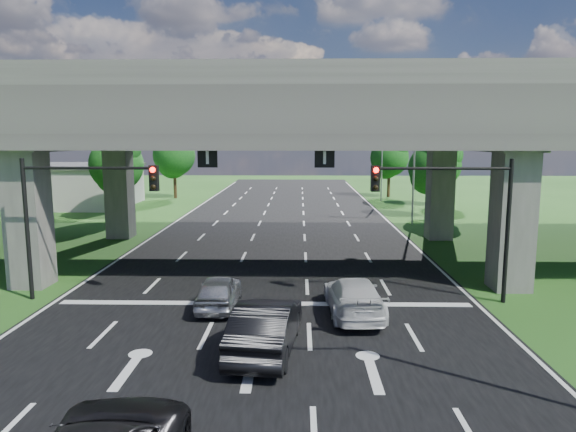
{
  "coord_description": "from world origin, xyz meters",
  "views": [
    {
      "loc": [
        1.45,
        -16.94,
        6.77
      ],
      "look_at": [
        0.91,
        6.66,
        3.23
      ],
      "focal_mm": 32.0,
      "sensor_mm": 36.0,
      "label": 1
    }
  ],
  "objects_px": {
    "car_dark": "(266,326)",
    "streetlight_beyond": "(379,148)",
    "signal_right": "(456,203)",
    "car_white": "(354,296)",
    "streetlight_far": "(409,151)",
    "car_silver": "(219,291)",
    "signal_left": "(76,202)"
  },
  "relations": [
    {
      "from": "car_dark",
      "to": "streetlight_beyond",
      "type": "bearing_deg",
      "value": -97.09
    },
    {
      "from": "signal_right",
      "to": "car_white",
      "type": "relative_size",
      "value": 1.22
    },
    {
      "from": "streetlight_far",
      "to": "car_white",
      "type": "xyz_separation_m",
      "value": [
        -6.53,
        -21.7,
        -5.11
      ]
    },
    {
      "from": "car_silver",
      "to": "car_white",
      "type": "bearing_deg",
      "value": 172.5
    },
    {
      "from": "car_dark",
      "to": "car_silver",
      "type": "bearing_deg",
      "value": -56.82
    },
    {
      "from": "signal_left",
      "to": "car_silver",
      "type": "height_order",
      "value": "signal_left"
    },
    {
      "from": "signal_left",
      "to": "car_dark",
      "type": "height_order",
      "value": "signal_left"
    },
    {
      "from": "car_dark",
      "to": "car_white",
      "type": "height_order",
      "value": "car_dark"
    },
    {
      "from": "signal_right",
      "to": "streetlight_far",
      "type": "xyz_separation_m",
      "value": [
        2.27,
        20.06,
        1.66
      ]
    },
    {
      "from": "streetlight_beyond",
      "to": "car_silver",
      "type": "xyz_separation_m",
      "value": [
        -11.9,
        -37.0,
        -5.15
      ]
    },
    {
      "from": "signal_left",
      "to": "car_dark",
      "type": "bearing_deg",
      "value": -32.5
    },
    {
      "from": "car_silver",
      "to": "car_white",
      "type": "relative_size",
      "value": 0.8
    },
    {
      "from": "signal_right",
      "to": "car_white",
      "type": "height_order",
      "value": "signal_right"
    },
    {
      "from": "car_dark",
      "to": "car_white",
      "type": "relative_size",
      "value": 1.03
    },
    {
      "from": "signal_left",
      "to": "car_white",
      "type": "relative_size",
      "value": 1.22
    },
    {
      "from": "streetlight_beyond",
      "to": "signal_right",
      "type": "bearing_deg",
      "value": -93.61
    },
    {
      "from": "car_white",
      "to": "signal_left",
      "type": "bearing_deg",
      "value": -10.98
    },
    {
      "from": "signal_right",
      "to": "car_dark",
      "type": "xyz_separation_m",
      "value": [
        -7.43,
        -5.23,
        -3.32
      ]
    },
    {
      "from": "streetlight_beyond",
      "to": "car_white",
      "type": "bearing_deg",
      "value": -99.83
    },
    {
      "from": "signal_right",
      "to": "streetlight_far",
      "type": "distance_m",
      "value": 20.25
    },
    {
      "from": "streetlight_far",
      "to": "car_silver",
      "type": "xyz_separation_m",
      "value": [
        -11.9,
        -21.0,
        -5.15
      ]
    },
    {
      "from": "streetlight_beyond",
      "to": "car_dark",
      "type": "xyz_separation_m",
      "value": [
        -9.71,
        -41.29,
        -4.98
      ]
    },
    {
      "from": "signal_left",
      "to": "car_silver",
      "type": "distance_m",
      "value": 7.03
    },
    {
      "from": "signal_left",
      "to": "car_white",
      "type": "height_order",
      "value": "signal_left"
    },
    {
      "from": "signal_left",
      "to": "car_white",
      "type": "xyz_separation_m",
      "value": [
        11.39,
        -1.64,
        -3.45
      ]
    },
    {
      "from": "car_white",
      "to": "signal_right",
      "type": "bearing_deg",
      "value": -161.66
    },
    {
      "from": "car_white",
      "to": "car_dark",
      "type": "bearing_deg",
      "value": 45.74
    },
    {
      "from": "signal_right",
      "to": "streetlight_far",
      "type": "bearing_deg",
      "value": 83.53
    },
    {
      "from": "streetlight_beyond",
      "to": "car_silver",
      "type": "relative_size",
      "value": 2.56
    },
    {
      "from": "signal_left",
      "to": "car_white",
      "type": "distance_m",
      "value": 12.01
    },
    {
      "from": "signal_right",
      "to": "streetlight_beyond",
      "type": "xyz_separation_m",
      "value": [
        2.27,
        36.06,
        1.66
      ]
    },
    {
      "from": "streetlight_far",
      "to": "car_dark",
      "type": "distance_m",
      "value": 27.54
    }
  ]
}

